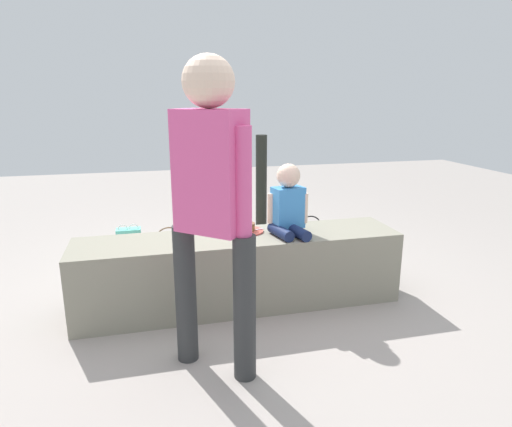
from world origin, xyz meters
name	(u,v)px	position (x,y,z in m)	size (l,w,h in m)	color
ground_plane	(240,303)	(0.00, 0.00, 0.00)	(12.00, 12.00, 0.00)	#9F968F
concrete_ledge	(240,270)	(0.00, 0.00, 0.25)	(2.22, 0.48, 0.50)	gray
child_seated	(288,203)	(0.34, -0.02, 0.71)	(0.28, 0.34, 0.48)	#152249
adult_standing	(211,192)	(-0.29, -0.72, 0.97)	(0.39, 0.37, 1.62)	#2D2F30
cake_plate	(248,229)	(0.08, 0.08, 0.52)	(0.22, 0.22, 0.07)	#E0594C
gift_bag	(129,244)	(-0.77, 1.06, 0.15)	(0.21, 0.12, 0.34)	#59C6B2
railing_post	(261,202)	(0.50, 1.35, 0.39)	(0.36, 0.36, 1.06)	black
water_bottle_near_gift	(285,265)	(0.45, 0.39, 0.10)	(0.07, 0.07, 0.21)	silver
water_bottle_far_side	(178,239)	(-0.34, 1.29, 0.10)	(0.07, 0.07, 0.21)	silver
party_cup_red	(239,249)	(0.20, 0.97, 0.05)	(0.08, 0.08, 0.11)	red
handbag_black_leather	(310,238)	(0.87, 0.93, 0.12)	(0.30, 0.14, 0.34)	black
handbag_brown_canvas	(169,251)	(-0.44, 0.89, 0.12)	(0.31, 0.10, 0.34)	brown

